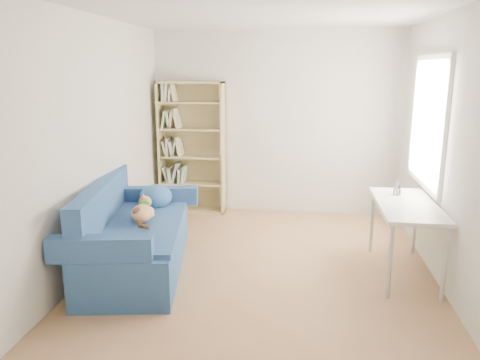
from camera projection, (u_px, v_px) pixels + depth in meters
The scene contains 6 objects.
ground at pixel (263, 265), 5.04m from camera, with size 4.00×4.00×0.00m, color #9B6D46.
room_shell at pixel (275, 112), 4.68m from camera, with size 3.54×4.04×2.62m.
sofa at pixel (134, 237), 4.87m from camera, with size 1.19×2.02×0.93m.
bookshelf at pixel (192, 153), 6.76m from camera, with size 0.94×0.29×1.89m.
desk at pixel (407, 210), 4.68m from camera, with size 0.58×1.26×0.75m.
pen_cup at pixel (397, 190), 4.97m from camera, with size 0.08×0.08×0.15m.
Camera 1 is at (0.38, -4.68, 2.06)m, focal length 35.00 mm.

